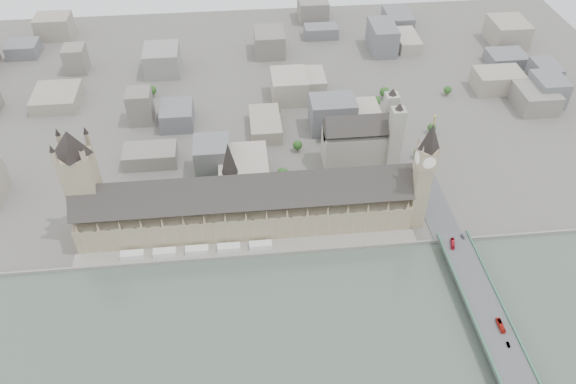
{
  "coord_description": "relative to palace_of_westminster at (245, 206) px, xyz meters",
  "views": [
    {
      "loc": [
        0.4,
        -312.36,
        328.19
      ],
      "look_at": [
        34.72,
        21.44,
        32.68
      ],
      "focal_mm": 35.0,
      "sensor_mm": 36.0,
      "label": 1
    }
  ],
  "objects": [
    {
      "name": "red_bus_south",
      "position": [
        165.56,
        -124.4,
        -10.85
      ],
      "size": [
        2.88,
        11.56,
        3.21
      ],
      "primitive_type": "imported",
      "rotation": [
        0.0,
        0.0,
        -0.02
      ],
      "color": "red",
      "rests_on": "westminster_bridge"
    },
    {
      "name": "palace_of_westminster",
      "position": [
        0.0,
        0.0,
        0.0
      ],
      "size": [
        265.0,
        40.73,
        55.44
      ],
      "color": "gray",
      "rests_on": "ground"
    },
    {
      "name": "central_tower",
      "position": [
        -10.0,
        6.3,
        35.21
      ],
      "size": [
        13.0,
        13.0,
        48.0
      ],
      "color": "gray",
      "rests_on": "ground"
    },
    {
      "name": "ground",
      "position": [
        0.0,
        -19.7,
        -22.71
      ],
      "size": [
        900.0,
        900.0,
        0.0
      ],
      "primitive_type": "plane",
      "color": "#595651",
      "rests_on": "ground"
    },
    {
      "name": "elizabeth_tower",
      "position": [
        138.0,
        -11.7,
        35.38
      ],
      "size": [
        17.0,
        17.0,
        107.5
      ],
      "color": "gray",
      "rests_on": "ground"
    },
    {
      "name": "bridge_parapets",
      "position": [
        162.0,
        -151.7,
        -11.88
      ],
      "size": [
        25.0,
        235.0,
        1.15
      ],
      "primitive_type": null,
      "color": "#37644D",
      "rests_on": "westminster_bridge"
    },
    {
      "name": "westminster_bridge",
      "position": [
        162.0,
        -107.2,
        -17.58
      ],
      "size": [
        25.0,
        325.0,
        10.25
      ],
      "primitive_type": "cube",
      "color": "#474749",
      "rests_on": "ground"
    },
    {
      "name": "victoria_tower",
      "position": [
        -122.0,
        6.3,
        32.5
      ],
      "size": [
        30.0,
        30.0,
        100.0
      ],
      "color": "gray",
      "rests_on": "ground"
    },
    {
      "name": "red_bus_north",
      "position": [
        157.75,
        -47.66,
        -10.91
      ],
      "size": [
        5.59,
        11.35,
        3.08
      ],
      "primitive_type": "imported",
      "rotation": [
        0.0,
        0.0,
        -0.28
      ],
      "color": "#B31423",
      "rests_on": "westminster_bridge"
    },
    {
      "name": "westminster_abbey",
      "position": [
        110.92,
        75.3,
        2.38
      ],
      "size": [
        68.0,
        36.0,
        64.0
      ],
      "color": "gray",
      "rests_on": "ground"
    },
    {
      "name": "park_trees",
      "position": [
        -10.0,
        40.3,
        -15.21
      ],
      "size": [
        110.0,
        30.0,
        15.0
      ],
      "primitive_type": null,
      "color": "#224518",
      "rests_on": "ground"
    },
    {
      "name": "terrace_tents",
      "position": [
        -40.0,
        -26.7,
        -18.71
      ],
      "size": [
        118.0,
        7.0,
        4.0
      ],
      "color": "silver",
      "rests_on": "river_terrace"
    },
    {
      "name": "car_approach",
      "position": [
        168.4,
        -40.77,
        -11.71
      ],
      "size": [
        2.68,
        5.33,
        1.49
      ],
      "primitive_type": "imported",
      "rotation": [
        0.0,
        0.0,
        0.12
      ],
      "color": "gray",
      "rests_on": "westminster_bridge"
    },
    {
      "name": "city_skyline_inland",
      "position": [
        0.0,
        225.3,
        -3.71
      ],
      "size": [
        720.0,
        360.0,
        38.0
      ],
      "primitive_type": null,
      "color": "gray",
      "rests_on": "ground"
    },
    {
      "name": "car_silver",
      "position": [
        165.24,
        -138.73,
        -11.75
      ],
      "size": [
        1.68,
        4.32,
        1.4
      ],
      "primitive_type": "imported",
      "rotation": [
        0.0,
        0.0,
        -0.05
      ],
      "color": "gray",
      "rests_on": "westminster_bridge"
    },
    {
      "name": "river_terrace",
      "position": [
        0.0,
        -27.2,
        -21.71
      ],
      "size": [
        270.0,
        15.0,
        2.0
      ],
      "primitive_type": "cube",
      "color": "gray",
      "rests_on": "ground"
    },
    {
      "name": "embankment_wall",
      "position": [
        0.0,
        -34.7,
        -21.21
      ],
      "size": [
        600.0,
        1.5,
        3.0
      ],
      "primitive_type": "cube",
      "color": "gray",
      "rests_on": "ground"
    }
  ]
}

